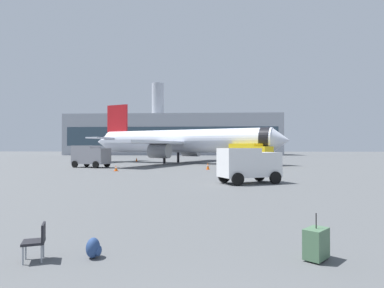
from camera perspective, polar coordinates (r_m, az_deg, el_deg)
The scene contains 11 objects.
airplane_at_gate at distance 53.52m, azimuth -2.01°, elevation 0.47°, with size 34.21×31.38×10.50m.
service_truck at distance 44.42m, azimuth -17.58°, elevation -1.92°, with size 5.25×3.77×2.90m.
fuel_truck at distance 46.50m, azimuth 10.30°, elevation -1.68°, with size 6.13×5.71×3.20m.
cargo_van at distance 24.00m, azimuth 10.02°, elevation -3.46°, with size 4.83×3.73×2.60m.
safety_cone_near at distance 61.49m, azimuth -9.83°, elevation -2.72°, with size 0.44×0.44×0.75m.
safety_cone_mid at distance 36.91m, azimuth -13.38°, elevation -4.19°, with size 0.44×0.44×0.68m.
safety_cone_far at distance 38.40m, azimuth 2.84°, elevation -3.96°, with size 0.44×0.44×0.82m.
rolling_suitcase at distance 8.41m, azimuth 21.23°, elevation -16.15°, with size 0.72×0.75×1.10m.
traveller_backpack at distance 8.41m, azimuth -17.09°, elevation -17.29°, with size 0.36×0.40×0.48m.
gate_chair at distance 8.61m, azimuth -25.84°, elevation -15.02°, with size 0.62×0.62×0.86m.
terminal_building at distance 117.66m, azimuth -3.23°, elevation 1.63°, with size 75.15×19.86×26.22m.
Camera 1 is at (-0.09, -2.74, 2.65)m, focal length 29.98 mm.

